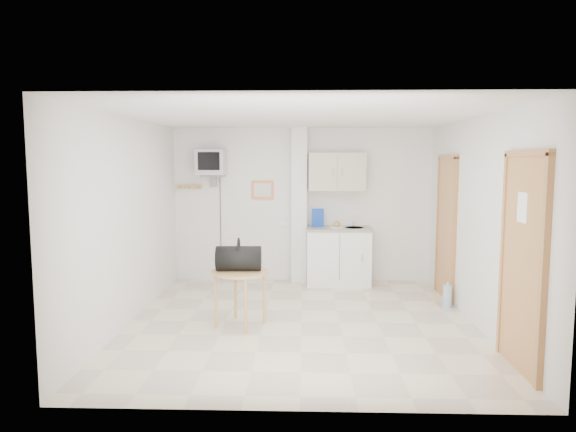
{
  "coord_description": "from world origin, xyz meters",
  "views": [
    {
      "loc": [
        0.03,
        -6.13,
        1.99
      ],
      "look_at": [
        -0.18,
        0.6,
        1.25
      ],
      "focal_mm": 32.0,
      "sensor_mm": 36.0,
      "label": 1
    }
  ],
  "objects_px": {
    "crt_television": "(211,163)",
    "water_bottle": "(447,296)",
    "round_table": "(240,277)",
    "duffel_bag": "(239,258)"
  },
  "relations": [
    {
      "from": "round_table",
      "to": "water_bottle",
      "type": "relative_size",
      "value": 1.95
    },
    {
      "from": "duffel_bag",
      "to": "water_bottle",
      "type": "distance_m",
      "value": 2.92
    },
    {
      "from": "duffel_bag",
      "to": "water_bottle",
      "type": "relative_size",
      "value": 1.56
    },
    {
      "from": "crt_television",
      "to": "water_bottle",
      "type": "xyz_separation_m",
      "value": [
        3.42,
        -1.32,
        -1.78
      ]
    },
    {
      "from": "crt_television",
      "to": "round_table",
      "type": "height_order",
      "value": "crt_television"
    },
    {
      "from": "water_bottle",
      "to": "round_table",
      "type": "bearing_deg",
      "value": -162.47
    },
    {
      "from": "crt_television",
      "to": "round_table",
      "type": "relative_size",
      "value": 3.19
    },
    {
      "from": "crt_television",
      "to": "duffel_bag",
      "type": "bearing_deg",
      "value": -71.99
    },
    {
      "from": "crt_television",
      "to": "round_table",
      "type": "distance_m",
      "value": 2.66
    },
    {
      "from": "crt_television",
      "to": "duffel_bag",
      "type": "xyz_separation_m",
      "value": [
        0.7,
        -2.16,
        -1.11
      ]
    }
  ]
}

